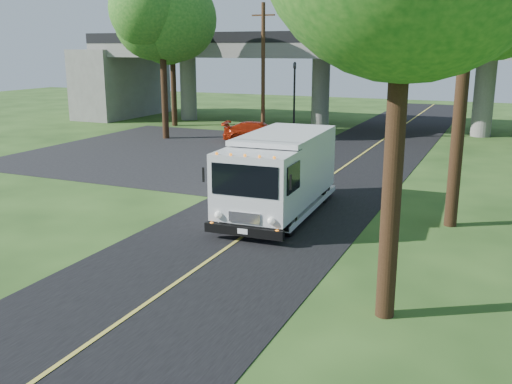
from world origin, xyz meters
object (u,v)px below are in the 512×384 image
Objects in this scene: red_sedan at (259,132)px; pedestrian at (238,160)px; traffic_signal at (294,92)px; step_van at (279,172)px; utility_pole at (263,72)px; tree_left_lot at (163,20)px; tree_left_far at (173,30)px.

red_sedan is 2.44× the size of pedestrian.
traffic_signal is 0.71× the size of step_van.
pedestrian is (3.70, -11.65, -3.62)m from utility_pole.
tree_left_lot reaches higher than traffic_signal.
pedestrian is at bearing -72.38° from utility_pole.
pedestrian is (-3.91, 4.54, -0.68)m from step_van.
tree_left_lot is at bearing -151.89° from traffic_signal.
tree_left_lot is at bearing -63.43° from tree_left_far.
red_sedan is 11.14m from pedestrian.
tree_left_lot is 1.06× the size of tree_left_far.
traffic_signal reaches higher than pedestrian.
step_van reaches higher than pedestrian.
utility_pole is 10.45m from tree_left_far.
utility_pole is 4.06m from red_sedan.
red_sedan is at bearing 113.52° from step_van.
utility_pole is at bearing -4.79° from red_sedan.
step_van is at bearing -71.44° from traffic_signal.
utility_pole is at bearing -71.34° from pedestrian.
step_van is at bearing -64.83° from utility_pole.
pedestrian is at bearing -50.00° from tree_left_far.
pedestrian is at bearing -43.50° from tree_left_lot.
step_van is 16.86m from red_sedan.
tree_left_lot is 1.43× the size of step_van.
traffic_signal is 0.53× the size of tree_left_far.
tree_left_lot is 2.21× the size of red_sedan.
tree_left_far reaches higher than traffic_signal.
tree_left_far is (-9.29, 3.84, 2.86)m from utility_pole.
utility_pole is at bearing 18.97° from tree_left_lot.
tree_left_far is 2.08× the size of red_sedan.
traffic_signal is 4.20m from red_sedan.
tree_left_far is (-3.00, 6.00, -0.45)m from tree_left_lot.
tree_left_far is 12.63m from red_sedan.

